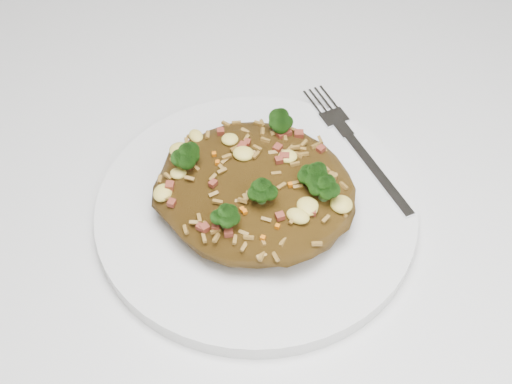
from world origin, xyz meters
TOP-DOWN VIEW (x-y plane):
  - dining_table at (0.00, 0.00)m, footprint 1.20×0.80m
  - plate at (-0.07, 0.01)m, footprint 0.25×0.25m
  - fried_rice at (-0.07, 0.01)m, footprint 0.16×0.14m
  - fork at (-0.00, 0.09)m, footprint 0.12×0.13m

SIDE VIEW (x-z plane):
  - dining_table at x=0.00m, z-range 0.28..1.03m
  - plate at x=-0.07m, z-range 0.75..0.76m
  - fork at x=0.00m, z-range 0.76..0.77m
  - fried_rice at x=-0.07m, z-range 0.76..0.82m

